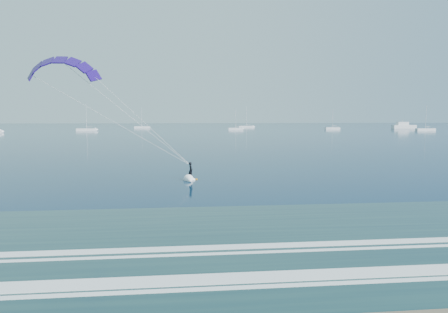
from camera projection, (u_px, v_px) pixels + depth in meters
kitesurfer_rig at (122, 111)px, 40.66m from camera, size 18.30×4.12×13.78m
motor_yacht at (404, 126)px, 239.55m from camera, size 14.13×3.77×5.96m
sailboat_1 at (87, 130)px, 196.88m from camera, size 9.71×2.40×13.20m
sailboat_2 at (142, 127)px, 244.79m from camera, size 9.10×2.40×12.21m
sailboat_3 at (236, 129)px, 210.31m from camera, size 7.77×2.40×10.92m
sailboat_4 at (246, 127)px, 257.79m from camera, size 10.18×2.40×13.64m
sailboat_5 at (332, 128)px, 219.53m from camera, size 8.03×2.40×11.05m
sailboat_6 at (425, 129)px, 198.41m from camera, size 9.63×2.40×12.93m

